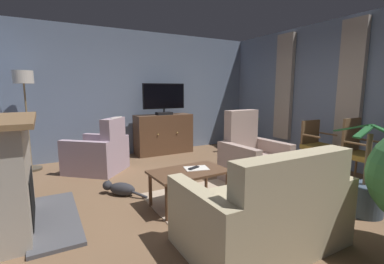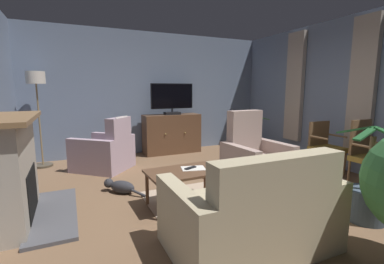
{
  "view_description": "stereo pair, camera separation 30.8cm",
  "coord_description": "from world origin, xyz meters",
  "px_view_note": "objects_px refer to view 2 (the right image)",
  "views": [
    {
      "loc": [
        -2.09,
        -3.03,
        1.47
      ],
      "look_at": [
        -0.22,
        0.35,
        0.86
      ],
      "focal_mm": 25.23,
      "sensor_mm": 36.0,
      "label": 1
    },
    {
      "loc": [
        -1.82,
        -3.17,
        1.47
      ],
      "look_at": [
        -0.22,
        0.35,
        0.86
      ],
      "focal_mm": 25.23,
      "sensor_mm": 36.0,
      "label": 2
    }
  ],
  "objects_px": {
    "armchair_near_window": "(255,161)",
    "side_chair_mid_row": "(325,145)",
    "potted_plant_on_hearth_side": "(249,143)",
    "cat": "(120,186)",
    "coffee_table": "(185,175)",
    "side_chair_tucked_against_wall": "(369,154)",
    "television": "(172,98)",
    "folded_newspaper": "(193,168)",
    "armchair_by_fireplace": "(105,153)",
    "floor_lamp": "(37,94)",
    "sofa_floral": "(253,216)",
    "fireplace": "(9,173)",
    "tv_remote": "(190,168)",
    "tv_cabinet": "(172,135)",
    "potted_plant_small_fern_corner": "(367,201)"
  },
  "relations": [
    {
      "from": "fireplace",
      "to": "cat",
      "type": "bearing_deg",
      "value": 16.76
    },
    {
      "from": "folded_newspaper",
      "to": "sofa_floral",
      "type": "distance_m",
      "value": 1.17
    },
    {
      "from": "cat",
      "to": "sofa_floral",
      "type": "bearing_deg",
      "value": -65.21
    },
    {
      "from": "floor_lamp",
      "to": "coffee_table",
      "type": "bearing_deg",
      "value": -56.81
    },
    {
      "from": "side_chair_tucked_against_wall",
      "to": "floor_lamp",
      "type": "relative_size",
      "value": 0.57
    },
    {
      "from": "tv_remote",
      "to": "potted_plant_on_hearth_side",
      "type": "distance_m",
      "value": 3.2
    },
    {
      "from": "folded_newspaper",
      "to": "floor_lamp",
      "type": "xyz_separation_m",
      "value": [
        -1.93,
        2.73,
        0.92
      ]
    },
    {
      "from": "sofa_floral",
      "to": "floor_lamp",
      "type": "bearing_deg",
      "value": 117.28
    },
    {
      "from": "potted_plant_on_hearth_side",
      "to": "cat",
      "type": "distance_m",
      "value": 3.47
    },
    {
      "from": "fireplace",
      "to": "potted_plant_on_hearth_side",
      "type": "relative_size",
      "value": 1.6
    },
    {
      "from": "side_chair_tucked_against_wall",
      "to": "cat",
      "type": "distance_m",
      "value": 3.69
    },
    {
      "from": "side_chair_tucked_against_wall",
      "to": "armchair_by_fireplace",
      "type": "bearing_deg",
      "value": 142.72
    },
    {
      "from": "tv_remote",
      "to": "potted_plant_on_hearth_side",
      "type": "height_order",
      "value": "potted_plant_on_hearth_side"
    },
    {
      "from": "sofa_floral",
      "to": "television",
      "type": "bearing_deg",
      "value": 80.35
    },
    {
      "from": "tv_cabinet",
      "to": "side_chair_mid_row",
      "type": "relative_size",
      "value": 1.43
    },
    {
      "from": "side_chair_mid_row",
      "to": "potted_plant_on_hearth_side",
      "type": "xyz_separation_m",
      "value": [
        -0.21,
        1.88,
        -0.27
      ]
    },
    {
      "from": "tv_remote",
      "to": "side_chair_mid_row",
      "type": "xyz_separation_m",
      "value": [
        2.65,
        0.18,
        0.03
      ]
    },
    {
      "from": "side_chair_tucked_against_wall",
      "to": "coffee_table",
      "type": "bearing_deg",
      "value": 168.57
    },
    {
      "from": "fireplace",
      "to": "coffee_table",
      "type": "distance_m",
      "value": 1.98
    },
    {
      "from": "coffee_table",
      "to": "potted_plant_on_hearth_side",
      "type": "height_order",
      "value": "potted_plant_on_hearth_side"
    },
    {
      "from": "armchair_near_window",
      "to": "side_chair_tucked_against_wall",
      "type": "relative_size",
      "value": 1.11
    },
    {
      "from": "television",
      "to": "floor_lamp",
      "type": "height_order",
      "value": "floor_lamp"
    },
    {
      "from": "coffee_table",
      "to": "potted_plant_on_hearth_side",
      "type": "xyz_separation_m",
      "value": [
        2.53,
        2.09,
        -0.17
      ]
    },
    {
      "from": "armchair_by_fireplace",
      "to": "floor_lamp",
      "type": "distance_m",
      "value": 1.66
    },
    {
      "from": "television",
      "to": "potted_plant_small_fern_corner",
      "type": "height_order",
      "value": "television"
    },
    {
      "from": "armchair_by_fireplace",
      "to": "potted_plant_small_fern_corner",
      "type": "bearing_deg",
      "value": -53.42
    },
    {
      "from": "potted_plant_on_hearth_side",
      "to": "cat",
      "type": "xyz_separation_m",
      "value": [
        -3.21,
        -1.31,
        -0.14
      ]
    },
    {
      "from": "armchair_near_window",
      "to": "cat",
      "type": "relative_size",
      "value": 2.02
    },
    {
      "from": "tv_cabinet",
      "to": "armchair_by_fireplace",
      "type": "distance_m",
      "value": 1.76
    },
    {
      "from": "coffee_table",
      "to": "sofa_floral",
      "type": "xyz_separation_m",
      "value": [
        0.2,
        -1.13,
        -0.08
      ]
    },
    {
      "from": "tv_cabinet",
      "to": "coffee_table",
      "type": "xyz_separation_m",
      "value": [
        -0.86,
        -2.83,
        -0.02
      ]
    },
    {
      "from": "potted_plant_on_hearth_side",
      "to": "floor_lamp",
      "type": "bearing_deg",
      "value": 171.2
    },
    {
      "from": "tv_cabinet",
      "to": "cat",
      "type": "distance_m",
      "value": 2.59
    },
    {
      "from": "sofa_floral",
      "to": "cat",
      "type": "bearing_deg",
      "value": 114.79
    },
    {
      "from": "armchair_near_window",
      "to": "side_chair_mid_row",
      "type": "distance_m",
      "value": 1.41
    },
    {
      "from": "floor_lamp",
      "to": "side_chair_tucked_against_wall",
      "type": "bearing_deg",
      "value": -36.12
    },
    {
      "from": "side_chair_tucked_against_wall",
      "to": "potted_plant_on_hearth_side",
      "type": "distance_m",
      "value": 2.67
    },
    {
      "from": "floor_lamp",
      "to": "cat",
      "type": "bearing_deg",
      "value": -60.43
    },
    {
      "from": "armchair_by_fireplace",
      "to": "side_chair_mid_row",
      "type": "xyz_separation_m",
      "value": [
        3.46,
        -1.87,
        0.19
      ]
    },
    {
      "from": "potted_plant_on_hearth_side",
      "to": "television",
      "type": "bearing_deg",
      "value": 157.6
    },
    {
      "from": "sofa_floral",
      "to": "floor_lamp",
      "type": "distance_m",
      "value": 4.5
    },
    {
      "from": "sofa_floral",
      "to": "potted_plant_small_fern_corner",
      "type": "height_order",
      "value": "potted_plant_small_fern_corner"
    },
    {
      "from": "coffee_table",
      "to": "tv_cabinet",
      "type": "bearing_deg",
      "value": 73.04
    },
    {
      "from": "potted_plant_on_hearth_side",
      "to": "armchair_by_fireplace",
      "type": "bearing_deg",
      "value": -179.87
    },
    {
      "from": "tv_remote",
      "to": "tv_cabinet",
      "type": "bearing_deg",
      "value": 53.94
    },
    {
      "from": "coffee_table",
      "to": "tv_remote",
      "type": "height_order",
      "value": "tv_remote"
    },
    {
      "from": "armchair_near_window",
      "to": "side_chair_mid_row",
      "type": "bearing_deg",
      "value": -4.77
    },
    {
      "from": "potted_plant_on_hearth_side",
      "to": "armchair_near_window",
      "type": "bearing_deg",
      "value": -124.04
    },
    {
      "from": "folded_newspaper",
      "to": "side_chair_tucked_against_wall",
      "type": "relative_size",
      "value": 0.29
    },
    {
      "from": "television",
      "to": "folded_newspaper",
      "type": "bearing_deg",
      "value": -105.0
    }
  ]
}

